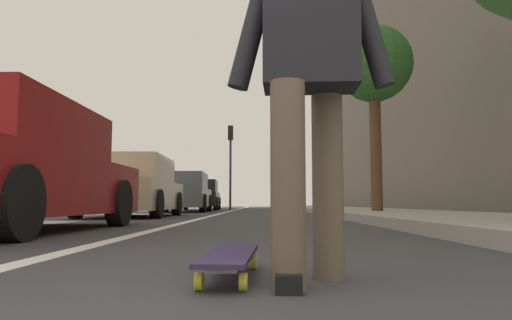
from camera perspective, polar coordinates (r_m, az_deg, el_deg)
name	(u,v)px	position (r m, az deg, el deg)	size (l,w,h in m)	color
ground_plane	(252,218)	(10.84, -0.53, -7.05)	(80.00, 80.00, 0.00)	#38383D
lane_stripe_white	(232,211)	(20.87, -2.97, -6.19)	(52.00, 0.16, 0.01)	silver
sidewalk_curb	(344,210)	(19.11, 10.60, -5.98)	(52.00, 3.20, 0.15)	#9E9B93
building_facade	(391,75)	(24.55, 16.07, 9.91)	(40.00, 1.20, 13.36)	#70675B
skateboard	(230,257)	(2.13, -3.14, -11.72)	(0.85, 0.24, 0.11)	yellow
skater_person	(309,62)	(2.07, 6.50, 11.75)	(0.45, 0.72, 1.64)	brown
parked_car_near	(5,169)	(6.20, -28.25, -1.02)	(4.60, 2.04, 1.50)	maroon
parked_car_mid	(132,188)	(12.04, -14.82, -3.32)	(4.49, 2.06, 1.48)	tan
parked_car_far	(183,193)	(18.29, -8.87, -4.00)	(4.21, 2.09, 1.50)	#4C5156
parked_car_end	(200,196)	(23.86, -6.84, -4.33)	(4.46, 2.11, 1.49)	black
traffic_light	(231,152)	(25.96, -3.12, 1.01)	(0.33, 0.28, 4.63)	#2D2D2D
street_tree_mid	(374,67)	(12.54, 14.14, 10.94)	(1.95, 1.95, 4.86)	brown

